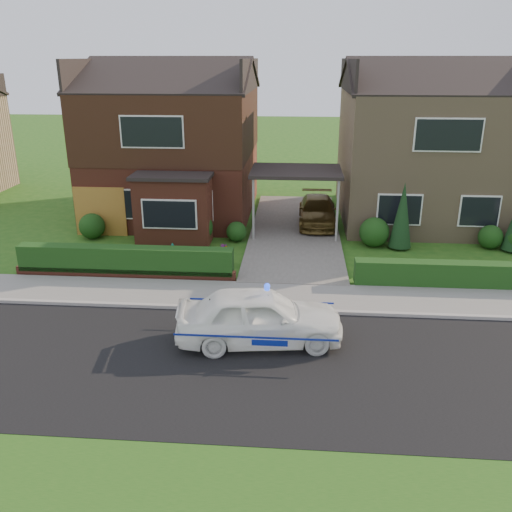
# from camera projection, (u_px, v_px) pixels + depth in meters

# --- Properties ---
(ground) EXTENTS (120.00, 120.00, 0.00)m
(ground) POSITION_uv_depth(u_px,v_px,m) (290.00, 367.00, 13.41)
(ground) COLOR #215316
(ground) RESTS_ON ground
(road) EXTENTS (60.00, 6.00, 0.02)m
(road) POSITION_uv_depth(u_px,v_px,m) (290.00, 367.00, 13.41)
(road) COLOR black
(road) RESTS_ON ground
(kerb) EXTENTS (60.00, 0.16, 0.12)m
(kerb) POSITION_uv_depth(u_px,v_px,m) (292.00, 311.00, 16.24)
(kerb) COLOR #9E9993
(kerb) RESTS_ON ground
(sidewalk) EXTENTS (60.00, 2.00, 0.10)m
(sidewalk) POSITION_uv_depth(u_px,v_px,m) (292.00, 297.00, 17.23)
(sidewalk) COLOR slate
(sidewalk) RESTS_ON ground
(driveway) EXTENTS (3.80, 12.00, 0.12)m
(driveway) POSITION_uv_depth(u_px,v_px,m) (295.00, 231.00, 23.68)
(driveway) COLOR #666059
(driveway) RESTS_ON ground
(house_left) EXTENTS (7.50, 9.53, 7.25)m
(house_left) POSITION_uv_depth(u_px,v_px,m) (175.00, 134.00, 25.52)
(house_left) COLOR brown
(house_left) RESTS_ON ground
(house_right) EXTENTS (7.50, 8.06, 7.25)m
(house_right) POSITION_uv_depth(u_px,v_px,m) (424.00, 139.00, 24.80)
(house_right) COLOR #997F5E
(house_right) RESTS_ON ground
(carport_link) EXTENTS (3.80, 3.00, 2.77)m
(carport_link) POSITION_uv_depth(u_px,v_px,m) (296.00, 172.00, 22.73)
(carport_link) COLOR black
(carport_link) RESTS_ON ground
(garage_door) EXTENTS (2.20, 0.10, 2.10)m
(garage_door) POSITION_uv_depth(u_px,v_px,m) (100.00, 212.00, 22.97)
(garage_door) COLOR #9A6221
(garage_door) RESTS_ON ground
(dwarf_wall) EXTENTS (7.70, 0.25, 0.36)m
(dwarf_wall) POSITION_uv_depth(u_px,v_px,m) (125.00, 273.00, 18.73)
(dwarf_wall) COLOR brown
(dwarf_wall) RESTS_ON ground
(hedge_left) EXTENTS (7.50, 0.55, 0.90)m
(hedge_left) POSITION_uv_depth(u_px,v_px,m) (127.00, 277.00, 18.93)
(hedge_left) COLOR #183711
(hedge_left) RESTS_ON ground
(hedge_right) EXTENTS (7.50, 0.55, 0.80)m
(hedge_right) POSITION_uv_depth(u_px,v_px,m) (467.00, 288.00, 17.99)
(hedge_right) COLOR #183711
(hedge_right) RESTS_ON ground
(shrub_left_far) EXTENTS (1.08, 1.08, 1.08)m
(shrub_left_far) POSITION_uv_depth(u_px,v_px,m) (92.00, 226.00, 22.73)
(shrub_left_far) COLOR #183711
(shrub_left_far) RESTS_ON ground
(shrub_left_mid) EXTENTS (1.32, 1.32, 1.32)m
(shrub_left_mid) POSITION_uv_depth(u_px,v_px,m) (197.00, 227.00, 22.17)
(shrub_left_mid) COLOR #183711
(shrub_left_mid) RESTS_ON ground
(shrub_left_near) EXTENTS (0.84, 0.84, 0.84)m
(shrub_left_near) POSITION_uv_depth(u_px,v_px,m) (237.00, 232.00, 22.42)
(shrub_left_near) COLOR #183711
(shrub_left_near) RESTS_ON ground
(shrub_right_near) EXTENTS (1.20, 1.20, 1.20)m
(shrub_right_near) POSITION_uv_depth(u_px,v_px,m) (374.00, 232.00, 21.76)
(shrub_right_near) COLOR #183711
(shrub_right_near) RESTS_ON ground
(shrub_right_mid) EXTENTS (0.96, 0.96, 0.96)m
(shrub_right_mid) POSITION_uv_depth(u_px,v_px,m) (491.00, 237.00, 21.55)
(shrub_right_mid) COLOR #183711
(shrub_right_mid) RESTS_ON ground
(conifer_a) EXTENTS (0.90, 0.90, 2.60)m
(conifer_a) POSITION_uv_depth(u_px,v_px,m) (402.00, 217.00, 21.25)
(conifer_a) COLOR black
(conifer_a) RESTS_ON ground
(police_car) EXTENTS (4.06, 4.60, 1.67)m
(police_car) POSITION_uv_depth(u_px,v_px,m) (259.00, 317.00, 14.33)
(police_car) COLOR white
(police_car) RESTS_ON ground
(driveway_car) EXTENTS (1.66, 4.08, 1.18)m
(driveway_car) POSITION_uv_depth(u_px,v_px,m) (318.00, 211.00, 24.34)
(driveway_car) COLOR brown
(driveway_car) RESTS_ON driveway
(potted_plant_a) EXTENTS (0.45, 0.38, 0.72)m
(potted_plant_a) POSITION_uv_depth(u_px,v_px,m) (173.00, 254.00, 20.07)
(potted_plant_a) COLOR gray
(potted_plant_a) RESTS_ON ground
(potted_plant_b) EXTENTS (0.47, 0.47, 0.67)m
(potted_plant_b) POSITION_uv_depth(u_px,v_px,m) (149.00, 236.00, 22.14)
(potted_plant_b) COLOR gray
(potted_plant_b) RESTS_ON ground
(potted_plant_c) EXTENTS (0.60, 0.60, 0.81)m
(potted_plant_c) POSITION_uv_depth(u_px,v_px,m) (225.00, 256.00, 19.75)
(potted_plant_c) COLOR gray
(potted_plant_c) RESTS_ON ground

